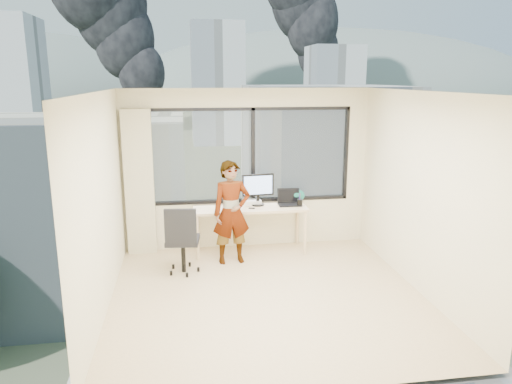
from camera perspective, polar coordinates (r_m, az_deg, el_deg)
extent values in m
cube|color=#D3B789|center=(6.40, 1.37, -12.17)|extent=(4.00, 4.00, 0.01)
cube|color=white|center=(5.77, 1.52, 11.80)|extent=(4.00, 4.00, 0.01)
cube|color=beige|center=(4.09, 6.36, -7.65)|extent=(4.00, 0.01, 2.60)
cube|color=beige|center=(5.95, -17.91, -1.48)|extent=(0.01, 4.00, 2.60)
cube|color=beige|center=(6.59, 18.82, -0.13)|extent=(0.01, 4.00, 2.60)
cube|color=beige|center=(7.76, -13.66, 1.05)|extent=(0.45, 0.14, 2.30)
cube|color=beige|center=(7.78, -0.73, -4.44)|extent=(1.80, 0.60, 0.75)
imported|color=#2D2D33|center=(7.24, -2.92, -2.43)|extent=(0.62, 0.45, 1.57)
cube|color=white|center=(7.85, -0.53, -1.15)|extent=(0.30, 0.26, 0.07)
cube|color=black|center=(7.58, -0.50, -1.93)|extent=(0.11, 0.07, 0.01)
cylinder|color=black|center=(7.75, 5.20, -1.26)|extent=(0.11, 0.11, 0.11)
ellipsoid|color=#0D5343|center=(7.97, 4.79, -0.45)|extent=(0.30, 0.17, 0.22)
cube|color=#515B3D|center=(126.80, -8.10, 5.72)|extent=(400.00, 400.00, 0.04)
cube|color=#F2ECCB|center=(37.84, -20.49, -2.38)|extent=(16.00, 12.00, 14.00)
cube|color=silver|center=(46.41, 7.85, 2.44)|extent=(14.00, 13.00, 16.00)
cube|color=silver|center=(106.30, -27.74, 10.45)|extent=(14.00, 14.00, 28.00)
cube|color=silver|center=(126.01, -4.61, 12.61)|extent=(13.00, 13.00, 30.00)
cube|color=silver|center=(152.82, 9.13, 11.87)|extent=(15.00, 15.00, 26.00)
ellipsoid|color=slate|center=(341.39, 8.77, 10.48)|extent=(300.00, 220.00, 96.00)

